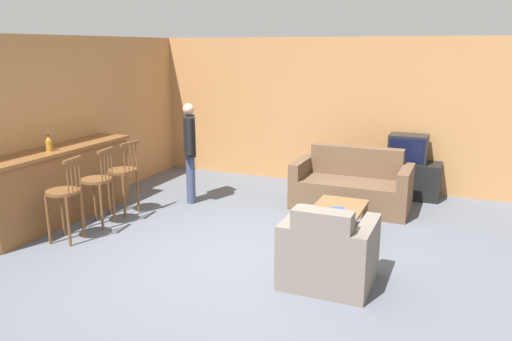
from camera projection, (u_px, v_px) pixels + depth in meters
The scene contains 15 objects.
ground_plane at pixel (242, 257), 5.93m from camera, with size 24.00×24.00×0.00m, color #565B66.
wall_back at pixel (327, 112), 8.89m from camera, with size 9.40×0.08×2.60m.
wall_left at pixel (92, 119), 8.04m from camera, with size 0.08×8.67×2.60m.
bar_counter at pixel (60, 185), 7.07m from camera, with size 0.55×2.56×1.05m.
bar_chair_near at pixel (64, 197), 6.29m from camera, with size 0.47×0.47×1.10m.
bar_chair_mid at pixel (98, 185), 6.85m from camera, with size 0.47×0.47×1.10m.
bar_chair_far at pixel (123, 176), 7.35m from camera, with size 0.46×0.46×1.10m.
couch_far at pixel (352, 187), 7.70m from camera, with size 1.76×0.88×0.91m.
armchair_near at pixel (328, 254), 5.21m from camera, with size 0.92×0.83×0.89m.
coffee_table at pixel (338, 211), 6.49m from camera, with size 0.64×0.91×0.42m.
tv_unit at pixel (406, 179), 8.28m from camera, with size 1.09×0.52×0.59m.
tv at pixel (408, 148), 8.15m from camera, with size 0.61×0.42×0.46m.
bottle at pixel (49, 144), 6.76m from camera, with size 0.08×0.08×0.22m.
book_on_table at pixel (338, 209), 6.33m from camera, with size 0.23×0.22×0.02m.
person_by_window at pixel (190, 147), 7.86m from camera, with size 0.39×0.51×1.58m.
Camera 1 is at (2.30, -5.00, 2.44)m, focal length 35.00 mm.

